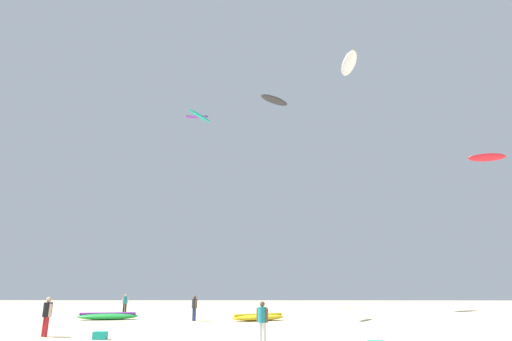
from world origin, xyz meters
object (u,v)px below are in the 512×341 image
Objects in this scene: person_midground at (47,313)px; gear_bag at (100,335)px; person_right at (125,302)px; kite_aloft_4 at (197,117)px; person_left at (194,306)px; kite_aloft_3 at (487,157)px; kite_aloft_0 at (349,63)px; kite_aloft_2 at (200,116)px; person_foreground at (262,319)px; kite_grounded_mid at (258,317)px; kite_aloft_1 at (274,100)px; kite_grounded_near at (108,316)px.

person_midground reaches higher than gear_bag.
person_right is 23.56m from kite_aloft_4.
kite_aloft_3 reaches higher than person_left.
kite_aloft_0 is 12.57m from kite_aloft_2.
person_foreground is 23.11m from person_right.
kite_aloft_2 is at bearing 179.42° from kite_aloft_3.
kite_aloft_4 is at bearing 149.03° from kite_aloft_3.
kite_aloft_2 reaches higher than person_foreground.
person_midground is at bearing 163.01° from gear_bag.
person_midground is 1.06× the size of person_left.
kite_aloft_0 is at bearing 149.18° from person_midground.
person_midground is 13.30m from kite_grounded_mid.
kite_aloft_3 is at bearing -33.13° from person_left.
person_midground is at bearing -113.47° from kite_aloft_2.
person_right is at bearing -158.98° from kite_aloft_1.
kite_grounded_near is 10.45m from kite_grounded_mid.
person_foreground is 0.46× the size of kite_aloft_0.
kite_aloft_4 is (-7.68, 17.35, 22.14)m from kite_grounded_mid.
kite_aloft_1 is at bearing 27.93° from person_left.
kite_aloft_3 reaches higher than person_foreground.
kite_grounded_near is at bearing -166.87° from kite_aloft_2.
kite_grounded_mid is 12.06m from gear_bag.
kite_aloft_0 is at bearing -164.68° from kite_aloft_3.
kite_aloft_3 is at bearing -99.49° from person_right.
kite_aloft_1 is 1.26× the size of kite_aloft_2.
gear_bag is 24.66m from kite_aloft_0.
person_right is at bearing 152.75° from kite_aloft_0.
kite_aloft_1 is at bearing 60.22° from kite_aloft_2.
kite_aloft_2 is 16.84m from kite_aloft_4.
kite_aloft_4 is at bearing -21.71° from person_right.
person_right is 0.52× the size of kite_aloft_2.
gear_bag is at bearing -88.13° from kite_aloft_4.
kite_aloft_3 reaches higher than kite_grounded_near.
person_right reaches higher than kite_grounded_near.
person_foreground is at bearing 111.34° from person_midground.
kite_aloft_0 is 1.17× the size of kite_aloft_2.
person_left is at bearing -76.72° from kite_aloft_2.
kite_aloft_4 is at bearing 128.37° from kite_aloft_0.
person_left is 4.35m from kite_grounded_mid.
kite_aloft_0 reaches higher than kite_aloft_3.
person_foreground is 21.45m from kite_aloft_0.
kite_aloft_1 is 1.33× the size of kite_aloft_3.
person_foreground is at bearing -74.53° from kite_aloft_4.
gear_bag is 33.87m from kite_aloft_1.
kite_aloft_3 reaches higher than person_midground.
person_right is at bearing 167.52° from kite_aloft_3.
kite_aloft_0 is at bearing 32.62° from gear_bag.
kite_aloft_1 reaches higher than person_right.
kite_aloft_0 is (18.73, -9.65, 17.72)m from person_right.
person_midground is at bearing -94.33° from kite_aloft_4.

